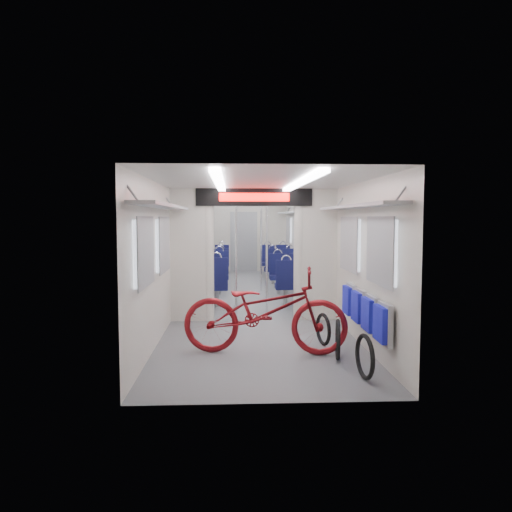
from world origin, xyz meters
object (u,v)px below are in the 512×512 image
Objects in this scene: flip_bench at (364,310)px; bike_hoop_b at (338,341)px; bike_hoop_a at (365,359)px; seat_bay_far_left at (213,262)px; seat_bay_near_left at (207,275)px; stanchion_far_right at (261,244)px; bike_hoop_c at (323,331)px; seat_bay_far_right at (278,262)px; seat_bay_near_right at (292,276)px; bicycle at (265,311)px; stanchion_near_right at (267,252)px; stanchion_far_left at (236,244)px; stanchion_near_left at (236,253)px.

flip_bench is 0.59m from bike_hoop_b.
bike_hoop_a is 0.25× the size of seat_bay_far_left.
seat_bay_far_left is at bearing 102.79° from bike_hoop_a.
stanchion_far_right is at bearing 46.14° from seat_bay_near_left.
bike_hoop_c is 7.40m from seat_bay_far_right.
seat_bay_near_left is 1.87m from seat_bay_near_right.
bike_hoop_a is at bearing -129.12° from bicycle.
seat_bay_near_left is at bearing 178.06° from seat_bay_near_right.
seat_bay_far_right reaches higher than bike_hoop_b.
seat_bay_near_right is at bearing -90.00° from seat_bay_far_right.
seat_bay_near_left is (-2.29, 4.49, -0.03)m from flip_bench.
stanchion_far_right reaches higher than bicycle.
bike_hoop_b is 0.71m from bike_hoop_c.
seat_bay_near_right is 0.84× the size of stanchion_far_right.
stanchion_near_right reaches higher than seat_bay_far_left.
seat_bay_far_right is at bearing 82.24° from stanchion_near_right.
stanchion_near_right is at bearing -114.76° from seat_bay_near_right.
flip_bench is 0.90× the size of stanchion_near_right.
bicycle is 1.07× the size of seat_bay_far_right.
bike_hoop_c is 0.20× the size of stanchion_far_right.
seat_bay_far_right is 0.88× the size of stanchion_far_left.
stanchion_near_left reaches higher than seat_bay_far_right.
bike_hoop_b is at bearing -78.19° from stanchion_near_right.
seat_bay_far_left reaches higher than bike_hoop_a.
bike_hoop_b is (-0.14, 0.78, 0.00)m from bike_hoop_a.
flip_bench is at bearing -70.12° from stanchion_near_right.
seat_bay_far_left is (-0.98, 7.80, -0.03)m from bicycle.
seat_bay_near_left reaches higher than bike_hoop_a.
stanchion_near_right is (-0.68, 3.25, 0.91)m from bike_hoop_b.
bike_hoop_b is 8.11m from seat_bay_far_right.
bicycle is at bearing -82.80° from seat_bay_far_left.
bike_hoop_c is (-0.19, 1.49, -0.03)m from bike_hoop_a.
seat_bay_far_left is at bearing 179.00° from seat_bay_far_right.
bike_hoop_a is 0.22× the size of stanchion_far_right.
bike_hoop_a is 0.24× the size of seat_bay_near_left.
bike_hoop_a is at bearing -89.00° from seat_bay_far_right.
seat_bay_near_right reaches higher than bike_hoop_b.
stanchion_far_right is at bearing 100.02° from flip_bench.
bicycle is 0.94× the size of stanchion_near_left.
flip_bench is 3.30m from stanchion_near_left.
stanchion_far_right is (-1.03, 5.80, 0.57)m from flip_bench.
stanchion_near_right is 3.17m from stanchion_far_left.
seat_bay_far_left reaches higher than bike_hoop_b.
bike_hoop_c is at bearing -65.59° from seat_bay_near_left.
stanchion_near_right is (0.58, 0.20, 0.00)m from stanchion_near_left.
flip_bench is 5.04m from seat_bay_near_left.
seat_bay_near_left is at bearing 117.03° from flip_bench.
bike_hoop_b is 0.23× the size of stanchion_near_left.
bike_hoop_b is 3.43m from stanchion_near_left.
seat_bay_near_right is 1.63m from stanchion_far_right.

